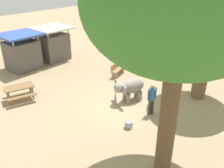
{
  "coord_description": "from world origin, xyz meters",
  "views": [
    {
      "loc": [
        -8.23,
        -6.77,
        6.46
      ],
      "look_at": [
        0.47,
        0.94,
        0.8
      ],
      "focal_mm": 38.13,
      "sensor_mm": 36.0,
      "label": 1
    }
  ],
  "objects_px": {
    "person_handler": "(152,97)",
    "picnic_table_near": "(19,90)",
    "wooden_bench": "(117,69)",
    "market_stall_white": "(53,45)",
    "shade_tree_main": "(182,3)",
    "market_stall_blue": "(22,53)",
    "shade_tree_secondary": "(213,9)",
    "feed_bucket": "(129,124)",
    "elephant": "(130,88)"
  },
  "relations": [
    {
      "from": "elephant",
      "to": "shade_tree_secondary",
      "type": "xyz_separation_m",
      "value": [
        2.9,
        -2.57,
        3.96
      ]
    },
    {
      "from": "person_handler",
      "to": "picnic_table_near",
      "type": "relative_size",
      "value": 0.86
    },
    {
      "from": "elephant",
      "to": "picnic_table_near",
      "type": "height_order",
      "value": "elephant"
    },
    {
      "from": "shade_tree_secondary",
      "to": "picnic_table_near",
      "type": "relative_size",
      "value": 3.4
    },
    {
      "from": "elephant",
      "to": "market_stall_blue",
      "type": "relative_size",
      "value": 0.71
    },
    {
      "from": "person_handler",
      "to": "wooden_bench",
      "type": "xyz_separation_m",
      "value": [
        2.52,
        4.3,
        -0.48
      ]
    },
    {
      "from": "elephant",
      "to": "feed_bucket",
      "type": "xyz_separation_m",
      "value": [
        -1.93,
        -1.46,
        -0.64
      ]
    },
    {
      "from": "wooden_bench",
      "to": "shade_tree_main",
      "type": "bearing_deg",
      "value": 36.28
    },
    {
      "from": "shade_tree_secondary",
      "to": "market_stall_blue",
      "type": "bearing_deg",
      "value": 110.95
    },
    {
      "from": "shade_tree_secondary",
      "to": "market_stall_blue",
      "type": "relative_size",
      "value": 2.55
    },
    {
      "from": "wooden_bench",
      "to": "market_stall_white",
      "type": "relative_size",
      "value": 0.58
    },
    {
      "from": "market_stall_blue",
      "to": "elephant",
      "type": "bearing_deg",
      "value": -81.14
    },
    {
      "from": "shade_tree_secondary",
      "to": "market_stall_white",
      "type": "relative_size",
      "value": 2.55
    },
    {
      "from": "feed_bucket",
      "to": "market_stall_blue",
      "type": "bearing_deg",
      "value": 86.5
    },
    {
      "from": "market_stall_blue",
      "to": "feed_bucket",
      "type": "distance_m",
      "value": 9.98
    },
    {
      "from": "shade_tree_main",
      "to": "market_stall_blue",
      "type": "xyz_separation_m",
      "value": [
        1.93,
        12.41,
        -4.55
      ]
    },
    {
      "from": "elephant",
      "to": "picnic_table_near",
      "type": "distance_m",
      "value": 5.93
    },
    {
      "from": "person_handler",
      "to": "wooden_bench",
      "type": "bearing_deg",
      "value": -11.54
    },
    {
      "from": "shade_tree_main",
      "to": "market_stall_blue",
      "type": "relative_size",
      "value": 3.02
    },
    {
      "from": "person_handler",
      "to": "shade_tree_main",
      "type": "distance_m",
      "value": 6.04
    },
    {
      "from": "shade_tree_secondary",
      "to": "picnic_table_near",
      "type": "distance_m",
      "value": 10.63
    },
    {
      "from": "elephant",
      "to": "person_handler",
      "type": "distance_m",
      "value": 1.63
    },
    {
      "from": "person_handler",
      "to": "picnic_table_near",
      "type": "xyz_separation_m",
      "value": [
        -3.46,
        6.14,
        -0.36
      ]
    },
    {
      "from": "elephant",
      "to": "person_handler",
      "type": "xyz_separation_m",
      "value": [
        -0.34,
        -1.59,
        0.15
      ]
    },
    {
      "from": "shade_tree_main",
      "to": "shade_tree_secondary",
      "type": "distance_m",
      "value": 6.37
    },
    {
      "from": "shade_tree_secondary",
      "to": "wooden_bench",
      "type": "relative_size",
      "value": 4.41
    },
    {
      "from": "shade_tree_secondary",
      "to": "market_stall_white",
      "type": "distance_m",
      "value": 11.72
    },
    {
      "from": "shade_tree_main",
      "to": "market_stall_white",
      "type": "bearing_deg",
      "value": 69.95
    },
    {
      "from": "wooden_bench",
      "to": "market_stall_white",
      "type": "bearing_deg",
      "value": -95.73
    },
    {
      "from": "person_handler",
      "to": "shade_tree_secondary",
      "type": "bearing_deg",
      "value": -88.02
    },
    {
      "from": "elephant",
      "to": "shade_tree_secondary",
      "type": "bearing_deg",
      "value": 160.39
    },
    {
      "from": "wooden_bench",
      "to": "picnic_table_near",
      "type": "height_order",
      "value": "wooden_bench"
    },
    {
      "from": "person_handler",
      "to": "shade_tree_main",
      "type": "xyz_separation_m",
      "value": [
        -2.9,
        -2.36,
        4.74
      ]
    },
    {
      "from": "elephant",
      "to": "feed_bucket",
      "type": "bearing_deg",
      "value": 59.01
    },
    {
      "from": "elephant",
      "to": "market_stall_white",
      "type": "relative_size",
      "value": 0.71
    },
    {
      "from": "shade_tree_secondary",
      "to": "picnic_table_near",
      "type": "bearing_deg",
      "value": 133.28
    },
    {
      "from": "market_stall_blue",
      "to": "market_stall_white",
      "type": "distance_m",
      "value": 2.6
    },
    {
      "from": "elephant",
      "to": "wooden_bench",
      "type": "relative_size",
      "value": 1.23
    },
    {
      "from": "market_stall_white",
      "to": "feed_bucket",
      "type": "relative_size",
      "value": 7.0
    },
    {
      "from": "wooden_bench",
      "to": "feed_bucket",
      "type": "xyz_separation_m",
      "value": [
        -4.1,
        -4.17,
        -0.31
      ]
    },
    {
      "from": "elephant",
      "to": "shade_tree_secondary",
      "type": "relative_size",
      "value": 0.28
    },
    {
      "from": "shade_tree_main",
      "to": "picnic_table_near",
      "type": "relative_size",
      "value": 4.04
    },
    {
      "from": "wooden_bench",
      "to": "market_stall_blue",
      "type": "bearing_deg",
      "value": -73.27
    },
    {
      "from": "shade_tree_secondary",
      "to": "wooden_bench",
      "type": "height_order",
      "value": "shade_tree_secondary"
    },
    {
      "from": "picnic_table_near",
      "to": "market_stall_white",
      "type": "height_order",
      "value": "market_stall_white"
    },
    {
      "from": "picnic_table_near",
      "to": "shade_tree_main",
      "type": "bearing_deg",
      "value": 111.9
    },
    {
      "from": "person_handler",
      "to": "market_stall_blue",
      "type": "relative_size",
      "value": 0.64
    },
    {
      "from": "wooden_bench",
      "to": "elephant",
      "type": "bearing_deg",
      "value": 36.69
    },
    {
      "from": "shade_tree_main",
      "to": "market_stall_white",
      "type": "distance_m",
      "value": 13.97
    },
    {
      "from": "elephant",
      "to": "feed_bucket",
      "type": "height_order",
      "value": "elephant"
    }
  ]
}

